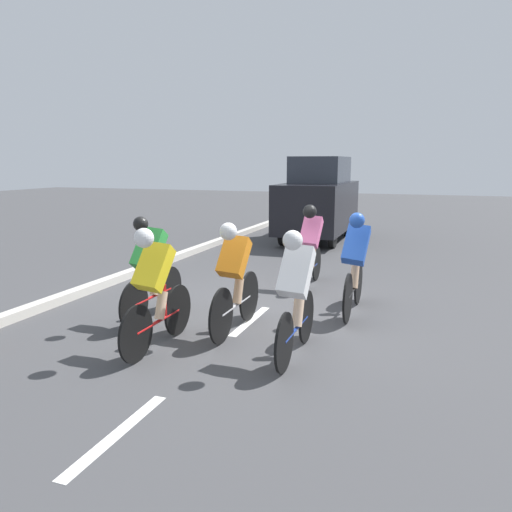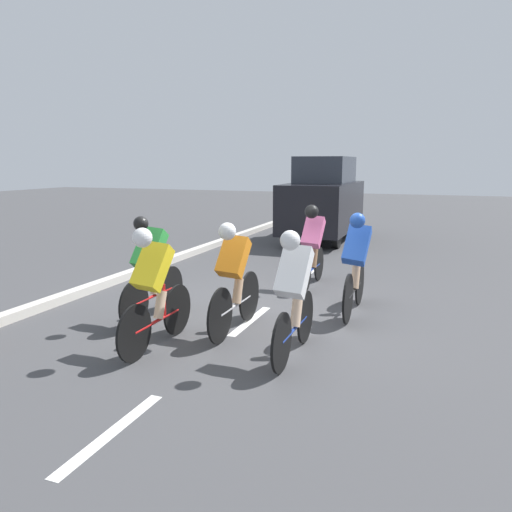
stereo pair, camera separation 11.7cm
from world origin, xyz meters
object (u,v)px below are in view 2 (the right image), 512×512
at_px(cyclist_blue, 356,262).
at_px(cyclist_orange, 234,276).
at_px(cyclist_green, 151,266).
at_px(cyclist_white, 294,291).
at_px(cyclist_pink, 313,243).
at_px(support_car, 323,200).
at_px(cyclist_yellow, 154,285).

bearing_deg(cyclist_blue, cyclist_orange, 45.18).
relative_size(cyclist_orange, cyclist_green, 1.03).
bearing_deg(cyclist_blue, cyclist_green, 25.59).
distance_m(cyclist_orange, cyclist_white, 1.14).
height_order(cyclist_pink, cyclist_green, cyclist_green).
bearing_deg(cyclist_pink, cyclist_green, 57.99).
bearing_deg(cyclist_orange, support_car, -84.85).
bearing_deg(cyclist_orange, cyclist_white, 149.39).
bearing_deg(cyclist_blue, cyclist_white, 79.24).
xyz_separation_m(cyclist_blue, cyclist_orange, (1.35, 1.36, -0.02)).
height_order(cyclist_yellow, cyclist_white, cyclist_white).
bearing_deg(cyclist_orange, cyclist_pink, -97.37).
relative_size(cyclist_yellow, support_car, 0.42).
bearing_deg(cyclist_orange, cyclist_yellow, 53.55).
xyz_separation_m(cyclist_blue, cyclist_pink, (1.00, -1.39, 0.01)).
height_order(cyclist_orange, cyclist_green, cyclist_green).
bearing_deg(cyclist_blue, cyclist_yellow, 48.23).
xyz_separation_m(cyclist_white, cyclist_green, (2.30, -0.67, -0.01)).
distance_m(cyclist_blue, cyclist_pink, 1.71).
relative_size(cyclist_white, cyclist_green, 0.99).
distance_m(cyclist_green, support_car, 8.23).
bearing_deg(cyclist_green, cyclist_pink, -122.01).
xyz_separation_m(cyclist_orange, cyclist_white, (-0.98, 0.58, 0.02)).
bearing_deg(cyclist_yellow, cyclist_white, -169.44).
bearing_deg(cyclist_white, cyclist_pink, -79.34).
distance_m(cyclist_pink, cyclist_white, 3.40).
bearing_deg(cyclist_white, cyclist_green, -16.22).
bearing_deg(cyclist_blue, support_car, -73.12).
xyz_separation_m(cyclist_yellow, cyclist_pink, (-1.01, -3.64, 0.02)).
relative_size(cyclist_orange, cyclist_white, 1.04).
height_order(cyclist_blue, cyclist_green, cyclist_blue).
distance_m(cyclist_yellow, cyclist_white, 1.67).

